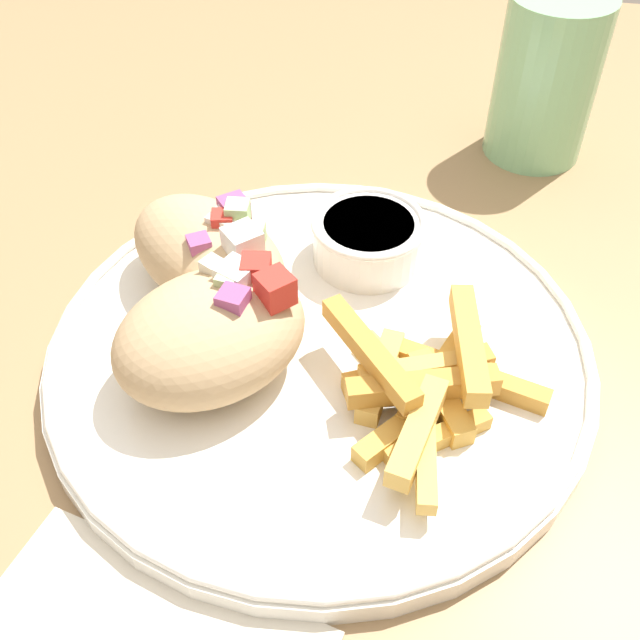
% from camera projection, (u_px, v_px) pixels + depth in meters
% --- Properties ---
extents(table, '(1.11, 1.11, 0.76)m').
position_uv_depth(table, '(330.00, 444.00, 0.50)').
color(table, '#9E7A51').
rests_on(table, ground_plane).
extents(plate, '(0.31, 0.31, 0.02)m').
position_uv_depth(plate, '(320.00, 350.00, 0.43)').
color(plate, white).
rests_on(plate, table).
extents(pita_sandwich_near, '(0.13, 0.13, 0.06)m').
position_uv_depth(pita_sandwich_near, '(212.00, 334.00, 0.39)').
color(pita_sandwich_near, tan).
rests_on(pita_sandwich_near, plate).
extents(pita_sandwich_far, '(0.13, 0.12, 0.06)m').
position_uv_depth(pita_sandwich_far, '(210.00, 253.00, 0.44)').
color(pita_sandwich_far, tan).
rests_on(pita_sandwich_far, plate).
extents(fries_pile, '(0.13, 0.13, 0.03)m').
position_uv_depth(fries_pile, '(425.00, 385.00, 0.39)').
color(fries_pile, '#E5B251').
rests_on(fries_pile, plate).
extents(sauce_ramekin, '(0.07, 0.07, 0.03)m').
position_uv_depth(sauce_ramekin, '(368.00, 237.00, 0.47)').
color(sauce_ramekin, white).
rests_on(sauce_ramekin, plate).
extents(water_glass, '(0.07, 0.07, 0.12)m').
position_uv_depth(water_glass, '(544.00, 86.00, 0.56)').
color(water_glass, '#8CCC93').
rests_on(water_glass, table).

